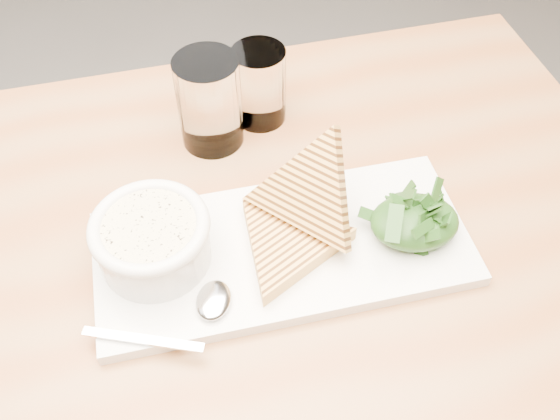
{
  "coord_description": "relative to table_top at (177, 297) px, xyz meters",
  "views": [
    {
      "loc": [
        0.01,
        -0.43,
        1.3
      ],
      "look_at": [
        0.08,
        -0.01,
        0.79
      ],
      "focal_mm": 40.0,
      "sensor_mm": 36.0,
      "label": 1
    }
  ],
  "objects": [
    {
      "name": "spoon_bowl",
      "position": [
        0.04,
        -0.04,
        0.04
      ],
      "size": [
        0.05,
        0.06,
        0.01
      ],
      "primitive_type": "ellipsoid",
      "rotation": [
        0.0,
        0.0,
        -0.31
      ],
      "color": "silver",
      "rests_on": "platter"
    },
    {
      "name": "sandwich_flat",
      "position": [
        0.12,
        0.02,
        0.05
      ],
      "size": [
        0.21,
        0.21,
        0.02
      ],
      "primitive_type": null,
      "rotation": [
        0.0,
        0.0,
        0.56
      ],
      "color": "gold",
      "rests_on": "platter"
    },
    {
      "name": "soup",
      "position": [
        -0.02,
        0.03,
        0.09
      ],
      "size": [
        0.1,
        0.1,
        0.01
      ],
      "primitive_type": "cylinder",
      "color": "beige",
      "rests_on": "soup_bowl"
    },
    {
      "name": "spoon_handle",
      "position": [
        -0.03,
        -0.07,
        0.04
      ],
      "size": [
        0.12,
        0.05,
        0.0
      ],
      "primitive_type": "cube",
      "rotation": [
        0.0,
        0.0,
        -0.31
      ],
      "color": "silver",
      "rests_on": "platter"
    },
    {
      "name": "salad_base",
      "position": [
        0.26,
        0.02,
        0.05
      ],
      "size": [
        0.1,
        0.08,
        0.04
      ],
      "primitive_type": "ellipsoid",
      "color": "black",
      "rests_on": "platter"
    },
    {
      "name": "glass_near",
      "position": [
        0.06,
        0.22,
        0.08
      ],
      "size": [
        0.08,
        0.08,
        0.12
      ],
      "primitive_type": "cylinder",
      "color": "white",
      "rests_on": "table_top"
    },
    {
      "name": "glass_far",
      "position": [
        0.12,
        0.25,
        0.07
      ],
      "size": [
        0.07,
        0.07,
        0.1
      ],
      "primitive_type": "cylinder",
      "color": "white",
      "rests_on": "table_top"
    },
    {
      "name": "bowl_rim",
      "position": [
        -0.02,
        0.03,
        0.09
      ],
      "size": [
        0.12,
        0.12,
        0.01
      ],
      "primitive_type": "torus",
      "color": "white",
      "rests_on": "soup_bowl"
    },
    {
      "name": "soup_bowl",
      "position": [
        -0.02,
        0.03,
        0.06
      ],
      "size": [
        0.12,
        0.12,
        0.05
      ],
      "primitive_type": "cylinder",
      "color": "white",
      "rests_on": "platter"
    },
    {
      "name": "table_leg_br",
      "position": [
        0.52,
        0.33,
        -0.37
      ],
      "size": [
        0.06,
        0.06,
        0.7
      ],
      "primitive_type": "cylinder",
      "color": "brown",
      "rests_on": "ground"
    },
    {
      "name": "platter",
      "position": [
        0.12,
        0.03,
        0.03
      ],
      "size": [
        0.42,
        0.21,
        0.02
      ],
      "primitive_type": "cube",
      "rotation": [
        0.0,
        0.0,
        0.07
      ],
      "color": "white",
      "rests_on": "table_top"
    },
    {
      "name": "table_top",
      "position": [
        0.0,
        0.0,
        0.0
      ],
      "size": [
        1.2,
        0.86,
        0.04
      ],
      "primitive_type": "cube",
      "rotation": [
        0.0,
        0.0,
        0.1
      ],
      "color": "brown",
      "rests_on": "ground"
    },
    {
      "name": "arugula_pile",
      "position": [
        0.26,
        0.02,
        0.06
      ],
      "size": [
        0.11,
        0.1,
        0.05
      ],
      "primitive_type": null,
      "color": "#255316",
      "rests_on": "platter"
    },
    {
      "name": "sandwich_lean",
      "position": [
        0.15,
        0.05,
        0.09
      ],
      "size": [
        0.22,
        0.22,
        0.17
      ],
      "primitive_type": null,
      "rotation": [
        0.87,
        0.0,
        -0.76
      ],
      "color": "gold",
      "rests_on": "sandwich_flat"
    }
  ]
}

